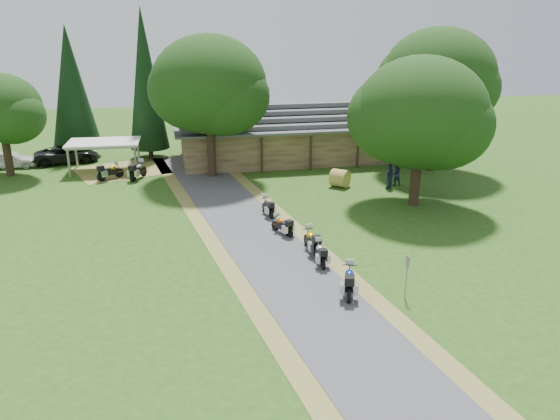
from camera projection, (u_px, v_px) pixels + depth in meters
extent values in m
plane|color=#254D15|center=(295.00, 281.00, 25.18)|extent=(120.00, 120.00, 0.00)
plane|color=#434345|center=(268.00, 249.00, 28.79)|extent=(51.95, 51.95, 0.00)
imported|color=white|center=(10.00, 157.00, 45.00)|extent=(2.53, 5.42, 1.77)
imported|color=black|center=(66.00, 150.00, 46.53)|extent=(3.55, 6.04, 2.17)
imported|color=#2D3250|center=(389.00, 175.00, 39.23)|extent=(0.59, 0.45, 1.96)
imported|color=#2D3250|center=(396.00, 172.00, 39.95)|extent=(0.61, 0.45, 2.08)
imported|color=#2D3250|center=(390.00, 173.00, 39.14)|extent=(0.77, 0.79, 2.26)
cylinder|color=olive|center=(340.00, 178.00, 39.72)|extent=(1.74, 1.74, 1.29)
cone|color=black|center=(146.00, 84.00, 46.61)|extent=(3.39, 3.39, 12.81)
cone|color=black|center=(72.00, 93.00, 47.15)|extent=(4.09, 4.09, 11.38)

